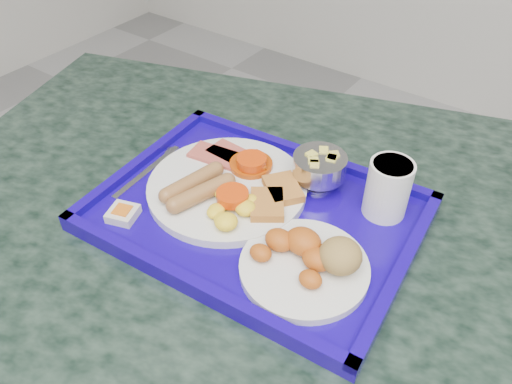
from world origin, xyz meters
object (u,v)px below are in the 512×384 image
table (278,295)px  juice_cup (388,187)px  main_plate (229,187)px  fruit_bowl (320,166)px  tray (256,214)px  bread_plate (310,260)px

table → juice_cup: size_ratio=15.56×
main_plate → fruit_bowl: 0.15m
table → fruit_bowl: bearing=79.7°
tray → fruit_bowl: 0.13m
main_plate → juice_cup: (0.23, 0.11, 0.04)m
tray → juice_cup: (0.16, 0.12, 0.06)m
table → bread_plate: (0.10, -0.08, 0.24)m
juice_cup → bread_plate: bearing=-101.2°
main_plate → table: bearing=10.4°
main_plate → fruit_bowl: (0.11, 0.10, 0.03)m
main_plate → tray: bearing=-8.9°
main_plate → bread_plate: 0.20m
table → fruit_bowl: (0.02, 0.09, 0.26)m
tray → juice_cup: juice_cup is taller
table → fruit_bowl: fruit_bowl is taller
bread_plate → main_plate: bearing=161.6°
table → main_plate: size_ratio=5.56×
table → bread_plate: 0.27m
main_plate → juice_cup: bearing=25.6°
juice_cup → table: bearing=-145.6°
juice_cup → tray: bearing=-144.5°
table → tray: bearing=-140.3°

